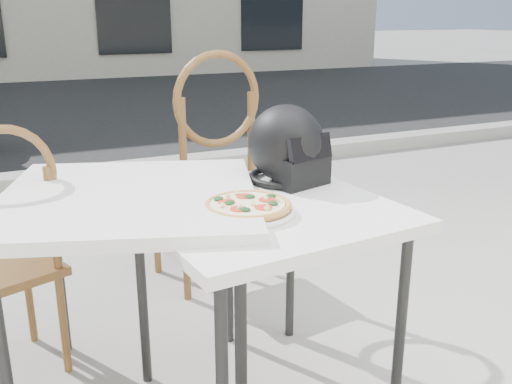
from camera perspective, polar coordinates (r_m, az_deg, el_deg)
name	(u,v)px	position (r m, az deg, el deg)	size (l,w,h in m)	color
ground	(364,348)	(2.48, 10.72, -15.11)	(80.00, 80.00, 0.00)	#9A9792
street_asphalt	(88,108)	(8.87, -16.45, 8.09)	(30.00, 8.00, 0.00)	black
curb	(163,166)	(5.01, -9.33, 2.54)	(30.00, 0.25, 0.12)	gray
cafe_table_main	(264,224)	(1.84, 0.84, -3.27)	(0.84, 0.84, 0.74)	white
plate	(248,211)	(1.74, -0.81, -1.94)	(0.37, 0.37, 0.02)	white
pizza	(248,205)	(1.73, -0.81, -1.31)	(0.30, 0.30, 0.03)	tan
helmet	(287,148)	(2.06, 3.16, 4.40)	(0.34, 0.35, 0.28)	black
cafe_chair_main	(208,160)	(2.75, -4.82, 3.26)	(0.50, 0.50, 1.17)	brown
cafe_table_side	(130,213)	(1.90, -12.49, -2.03)	(1.03, 1.03, 0.77)	white
cafe_chair_side	(3,244)	(2.19, -24.02, -4.81)	(0.48, 0.48, 0.98)	brown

